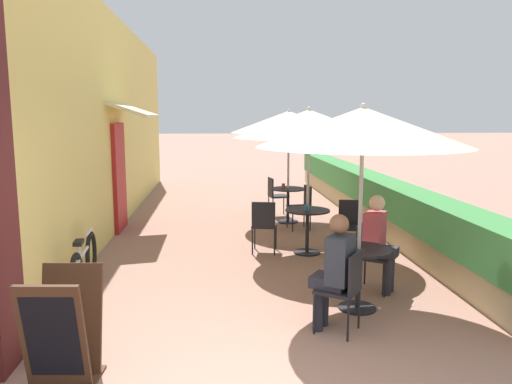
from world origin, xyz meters
TOP-DOWN VIEW (x-y plane):
  - cafe_facade_wall at (-2.54, 6.65)m, footprint 0.98×13.58m
  - planter_hedge at (2.75, 6.69)m, footprint 0.60×12.58m
  - patio_table_near at (1.13, 1.69)m, footprint 0.73×0.73m
  - patio_umbrella_near at (1.13, 1.69)m, footprint 2.39×2.39m
  - cafe_chair_near_left at (1.46, 2.31)m, footprint 0.55×0.55m
  - seated_patron_near_left at (1.55, 2.25)m, footprint 0.51×0.49m
  - cafe_chair_near_right at (0.81, 1.06)m, footprint 0.55×0.55m
  - seated_patron_near_right at (0.71, 1.12)m, footprint 0.51×0.49m
  - coffee_cup_near at (1.14, 1.76)m, footprint 0.07×0.07m
  - patio_table_mid at (0.98, 4.10)m, footprint 0.73×0.73m
  - patio_umbrella_mid at (0.98, 4.10)m, footprint 2.39×2.39m
  - cafe_chair_mid_left at (1.68, 4.05)m, footprint 0.47×0.47m
  - cafe_chair_mid_right at (0.27, 4.15)m, footprint 0.47×0.47m
  - coffee_cup_mid at (0.94, 4.04)m, footprint 0.07×0.07m
  - patio_table_far at (1.01, 6.52)m, footprint 0.73×0.73m
  - patio_umbrella_far at (1.01, 6.52)m, footprint 2.39×2.39m
  - cafe_chair_far_left at (1.20, 5.84)m, footprint 0.46×0.46m
  - cafe_chair_far_right at (0.82, 7.20)m, footprint 0.46×0.46m
  - coffee_cup_far at (0.92, 6.61)m, footprint 0.07×0.07m
  - bicycle_leaning at (-2.20, 2.56)m, footprint 0.20×1.74m
  - menu_board at (-1.79, 0.30)m, footprint 0.58×0.67m

SIDE VIEW (x-z plane):
  - bicycle_leaning at x=-2.20m, z-range -0.03..0.71m
  - menu_board at x=-1.79m, z-range -0.01..0.95m
  - patio_table_near at x=1.13m, z-range 0.15..0.87m
  - patio_table_mid at x=0.98m, z-range 0.15..0.87m
  - patio_table_far at x=1.01m, z-range 0.15..0.87m
  - cafe_chair_near_left at x=1.46m, z-range 0.08..0.95m
  - cafe_chair_near_right at x=0.81m, z-range 0.08..0.95m
  - cafe_chair_mid_left at x=1.68m, z-range 0.08..0.95m
  - cafe_chair_mid_right at x=0.27m, z-range 0.08..0.95m
  - cafe_chair_far_left at x=1.20m, z-range 0.08..0.95m
  - cafe_chair_far_right at x=0.82m, z-range 0.08..0.95m
  - planter_hedge at x=2.75m, z-range 0.03..1.04m
  - seated_patron_near_left at x=1.55m, z-range 0.06..1.31m
  - seated_patron_near_right at x=0.71m, z-range 0.06..1.31m
  - coffee_cup_near at x=1.14m, z-range 0.73..0.82m
  - coffee_cup_mid at x=0.94m, z-range 0.73..0.82m
  - coffee_cup_far at x=0.92m, z-range 0.73..0.82m
  - cafe_facade_wall at x=-2.54m, z-range -0.01..4.19m
  - patio_umbrella_near at x=1.13m, z-range 0.92..3.30m
  - patio_umbrella_mid at x=0.98m, z-range 0.92..3.30m
  - patio_umbrella_far at x=1.01m, z-range 0.92..3.30m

